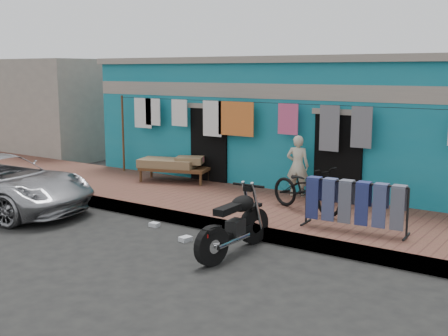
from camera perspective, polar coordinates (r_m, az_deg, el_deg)
ground at (r=9.69m, az=-6.87°, el=-8.39°), size 80.00×80.00×0.00m
sidewalk at (r=11.97m, az=2.76°, el=-4.16°), size 28.00×3.00×0.25m
curb at (r=10.81m, az=-1.38°, el=-5.70°), size 28.00×0.10×0.25m
building at (r=15.19m, az=10.89°, el=4.64°), size 12.20×5.20×3.36m
neighbor_left at (r=22.09m, az=-16.23°, el=6.06°), size 6.00×5.00×3.40m
clothesline at (r=13.13m, az=2.89°, el=4.57°), size 10.06×0.06×2.10m
seated_person at (r=12.56m, az=7.49°, el=0.22°), size 0.56×0.45×1.37m
bicycle at (r=11.25m, az=8.41°, el=-1.54°), size 1.86×1.08×1.14m
motorcycle at (r=9.34m, az=1.02°, el=-5.48°), size 0.78×1.77×1.11m
charpoy at (r=14.25m, az=-5.01°, el=-0.15°), size 2.32×1.92×0.61m
jeans_rack at (r=10.09m, az=13.14°, el=-3.68°), size 1.97×0.70×0.91m
litter_a at (r=11.15m, az=-7.08°, el=-5.74°), size 0.19×0.15×0.08m
litter_b at (r=10.37m, az=-1.00°, el=-6.90°), size 0.12×0.15×0.07m
litter_c at (r=10.18m, az=-3.94°, el=-7.20°), size 0.20×0.23×0.08m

